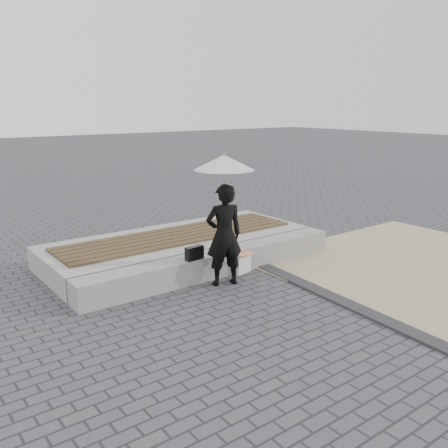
{
  "coord_description": "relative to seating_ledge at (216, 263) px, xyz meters",
  "views": [
    {
      "loc": [
        -4.58,
        -4.73,
        2.83
      ],
      "look_at": [
        -0.19,
        1.13,
        1.0
      ],
      "focal_mm": 38.69,
      "sensor_mm": 36.0,
      "label": 1
    }
  ],
  "objects": [
    {
      "name": "ground",
      "position": [
        0.0,
        -1.6,
        -0.2
      ],
      "size": [
        80.0,
        80.0,
        0.0
      ],
      "primitive_type": "plane",
      "color": "#45454A",
      "rests_on": "ground"
    },
    {
      "name": "terrazzo_zone",
      "position": [
        3.2,
        -2.1,
        -0.19
      ],
      "size": [
        5.0,
        5.0,
        0.02
      ],
      "primitive_type": "cube",
      "color": "tan",
      "rests_on": "ground"
    },
    {
      "name": "edging_band",
      "position": [
        0.75,
        -2.1,
        -0.18
      ],
      "size": [
        0.61,
        5.2,
        0.04
      ],
      "primitive_type": "cube",
      "rotation": [
        0.0,
        0.0,
        -0.07
      ],
      "color": "#2C2C2E",
      "rests_on": "ground"
    },
    {
      "name": "seating_ledge",
      "position": [
        0.0,
        0.0,
        0.0
      ],
      "size": [
        5.0,
        0.45,
        0.4
      ],
      "primitive_type": "cube",
      "color": "gray",
      "rests_on": "ground"
    },
    {
      "name": "timber_platform",
      "position": [
        0.0,
        1.2,
        0.0
      ],
      "size": [
        5.0,
        2.0,
        0.4
      ],
      "primitive_type": "cube",
      "color": "#969691",
      "rests_on": "ground"
    },
    {
      "name": "timber_decking",
      "position": [
        0.0,
        1.2,
        0.22
      ],
      "size": [
        4.6,
        1.2,
        0.04
      ],
      "primitive_type": null,
      "color": "brown",
      "rests_on": "timber_platform"
    },
    {
      "name": "woman",
      "position": [
        -0.19,
        -0.47,
        0.62
      ],
      "size": [
        0.68,
        0.54,
        1.64
      ],
      "primitive_type": "imported",
      "rotation": [
        0.0,
        0.0,
        2.86
      ],
      "color": "black",
      "rests_on": "ground"
    },
    {
      "name": "parasol",
      "position": [
        -0.19,
        -0.47,
        1.76
      ],
      "size": [
        0.92,
        0.92,
        1.18
      ],
      "rotation": [
        0.0,
        0.0,
        -0.12
      ],
      "color": "#A1A0A5",
      "rests_on": "ground"
    },
    {
      "name": "handbag",
      "position": [
        -0.54,
        -0.15,
        0.31
      ],
      "size": [
        0.32,
        0.14,
        0.22
      ],
      "primitive_type": "cube",
      "rotation": [
        0.0,
        0.0,
        0.1
      ],
      "color": "black",
      "rests_on": "seating_ledge"
    },
    {
      "name": "canvas_tote",
      "position": [
        0.39,
        -0.22,
        -0.02
      ],
      "size": [
        0.36,
        0.21,
        0.36
      ],
      "primitive_type": "cube",
      "rotation": [
        0.0,
        0.0,
        0.2
      ],
      "color": "white",
      "rests_on": "ground"
    },
    {
      "name": "magazine",
      "position": [
        0.39,
        -0.27,
        0.16
      ],
      "size": [
        0.33,
        0.25,
        0.01
      ],
      "primitive_type": "cube",
      "rotation": [
        0.0,
        0.0,
        0.07
      ],
      "color": "#F63C5C",
      "rests_on": "canvas_tote"
    }
  ]
}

